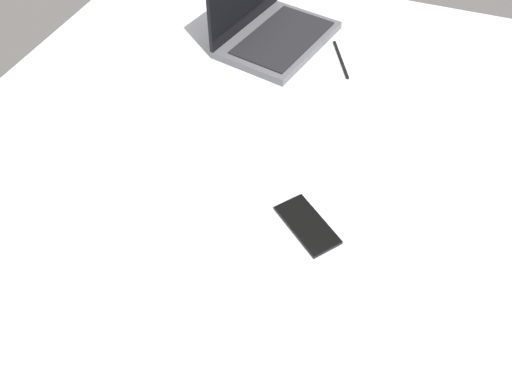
% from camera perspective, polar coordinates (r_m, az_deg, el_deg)
% --- Properties ---
extents(bed_mattress, '(1.80, 1.40, 0.18)m').
position_cam_1_polar(bed_mattress, '(1.12, -2.86, -1.87)').
color(bed_mattress, '#B7BCC6').
rests_on(bed_mattress, ground).
extents(laptop, '(0.37, 0.30, 0.23)m').
position_cam_1_polar(laptop, '(1.45, 1.54, 18.65)').
color(laptop, '#4C4C51').
rests_on(laptop, bed_mattress).
extents(cell_phone, '(0.14, 0.15, 0.01)m').
position_cam_1_polar(cell_phone, '(0.98, 5.92, -3.80)').
color(cell_phone, black).
rests_on(cell_phone, bed_mattress).
extents(charger_cable, '(0.15, 0.08, 0.01)m').
position_cam_1_polar(charger_cable, '(1.40, 9.75, 14.83)').
color(charger_cable, black).
rests_on(charger_cable, bed_mattress).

